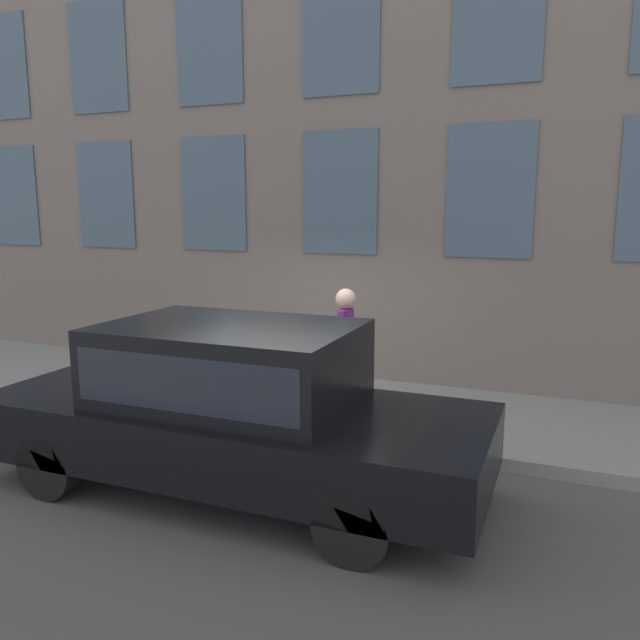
% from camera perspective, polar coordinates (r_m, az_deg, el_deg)
% --- Properties ---
extents(ground_plane, '(80.00, 80.00, 0.00)m').
position_cam_1_polar(ground_plane, '(8.22, -4.81, -10.62)').
color(ground_plane, '#514F4C').
extents(sidewalk, '(2.66, 60.00, 0.16)m').
position_cam_1_polar(sidewalk, '(9.34, -1.11, -7.51)').
color(sidewalk, gray).
rests_on(sidewalk, ground_plane).
extents(building_facade, '(0.33, 40.00, 10.72)m').
position_cam_1_polar(building_facade, '(10.57, 2.22, 23.52)').
color(building_facade, gray).
rests_on(building_facade, ground_plane).
extents(fire_hydrant, '(0.33, 0.44, 0.83)m').
position_cam_1_polar(fire_hydrant, '(8.50, -2.32, -5.73)').
color(fire_hydrant, gold).
rests_on(fire_hydrant, sidewalk).
extents(person, '(0.41, 0.27, 1.71)m').
position_cam_1_polar(person, '(8.36, 2.35, -1.75)').
color(person, '#232328').
rests_on(person, sidewalk).
extents(parked_car_black_near, '(1.98, 5.25, 1.76)m').
position_cam_1_polar(parked_car_black_near, '(6.53, -8.09, -7.37)').
color(parked_car_black_near, black).
rests_on(parked_car_black_near, ground_plane).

